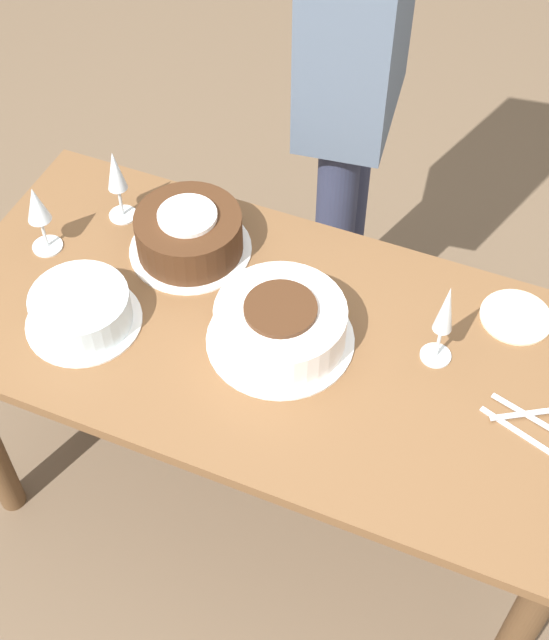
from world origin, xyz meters
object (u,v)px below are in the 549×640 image
Objects in this scene: cake_back_decorated at (81,310)px; person_cutting at (356,41)px; cake_center_white at (280,325)px; wine_glass_far at (37,208)px; wine_glass_near at (116,175)px; cake_front_chocolate at (189,234)px; wine_glass_extra at (445,314)px.

person_cutting is (-0.33, -0.81, 0.26)m from cake_back_decorated.
cake_center_white is at bearing -164.00° from cake_back_decorated.
person_cutting is (-0.52, -0.65, 0.17)m from wine_glass_far.
wine_glass_near is (0.08, -0.33, 0.09)m from cake_back_decorated.
person_cutting is at bearing -82.48° from cake_center_white.
cake_front_chocolate reaches higher than cake_back_decorated.
cake_front_chocolate is 0.17× the size of person_cutting.
wine_glass_near is at bearing -8.50° from wine_glass_extra.
cake_center_white is 0.55m from wine_glass_near.
wine_glass_far is at bearing 55.25° from wine_glass_near.
cake_back_decorated is 0.27m from wine_glass_far.
wine_glass_near is at bearing -75.59° from cake_back_decorated.
wine_glass_extra is at bearing 171.50° from wine_glass_near.
cake_back_decorated is (0.12, 0.29, -0.01)m from cake_front_chocolate.
wine_glass_near is at bearing -48.18° from person_cutting.
person_cutting is (-0.21, -0.52, 0.25)m from cake_front_chocolate.
cake_front_chocolate reaches higher than cake_center_white.
cake_front_chocolate is 0.63m from wine_glass_extra.
person_cutting is at bearing -130.38° from wine_glass_near.
wine_glass_far is 0.83× the size of wine_glass_extra.
wine_glass_extra is (-0.94, -0.04, 0.02)m from wine_glass_far.
wine_glass_near is (0.20, -0.04, 0.08)m from cake_front_chocolate.
wine_glass_far is at bearing 2.40° from wine_glass_extra.
person_cutting reaches higher than wine_glass_far.
cake_center_white is 0.19× the size of person_cutting.
cake_center_white is 0.43m from cake_back_decorated.
wine_glass_far is (0.11, 0.16, -0.01)m from wine_glass_near.
person_cutting reaches higher than wine_glass_near.
wine_glass_far reaches higher than cake_center_white.
cake_back_decorated is 0.35m from wine_glass_near.
wine_glass_extra reaches higher than wine_glass_near.
cake_back_decorated is 0.77m from wine_glass_extra.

